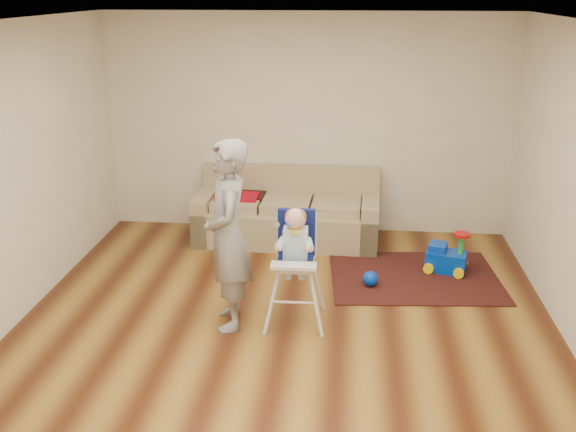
# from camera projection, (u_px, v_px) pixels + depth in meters

# --- Properties ---
(ground) EXTENTS (5.50, 5.50, 0.00)m
(ground) POSITION_uv_depth(u_px,v_px,m) (284.00, 335.00, 5.78)
(ground) COLOR #441F0E
(ground) RESTS_ON ground
(room_envelope) EXTENTS (5.04, 5.52, 2.72)m
(room_envelope) POSITION_uv_depth(u_px,v_px,m) (289.00, 118.00, 5.64)
(room_envelope) COLOR beige
(room_envelope) RESTS_ON ground
(sofa) EXTENTS (2.24, 0.98, 0.85)m
(sofa) POSITION_uv_depth(u_px,v_px,m) (287.00, 207.00, 7.81)
(sofa) COLOR gray
(sofa) RESTS_ON ground
(side_table) EXTENTS (0.55, 0.55, 0.55)m
(side_table) POSITION_uv_depth(u_px,v_px,m) (244.00, 213.00, 8.06)
(side_table) COLOR black
(side_table) RESTS_ON ground
(area_rug) EXTENTS (1.89, 1.48, 0.01)m
(area_rug) POSITION_uv_depth(u_px,v_px,m) (414.00, 277.00, 6.93)
(area_rug) COLOR black
(area_rug) RESTS_ON ground
(ride_on_toy) EXTENTS (0.49, 0.41, 0.46)m
(ride_on_toy) POSITION_uv_depth(u_px,v_px,m) (447.00, 251.00, 6.99)
(ride_on_toy) COLOR #063ACC
(ride_on_toy) RESTS_ON area_rug
(toy_ball) EXTENTS (0.16, 0.16, 0.16)m
(toy_ball) POSITION_uv_depth(u_px,v_px,m) (370.00, 279.00, 6.68)
(toy_ball) COLOR #063ACC
(toy_ball) RESTS_ON area_rug
(high_chair) EXTENTS (0.53, 0.53, 1.13)m
(high_chair) POSITION_uv_depth(u_px,v_px,m) (295.00, 268.00, 5.84)
(high_chair) COLOR silver
(high_chair) RESTS_ON ground
(adult) EXTENTS (0.55, 0.71, 1.75)m
(adult) POSITION_uv_depth(u_px,v_px,m) (228.00, 236.00, 5.70)
(adult) COLOR gray
(adult) RESTS_ON ground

